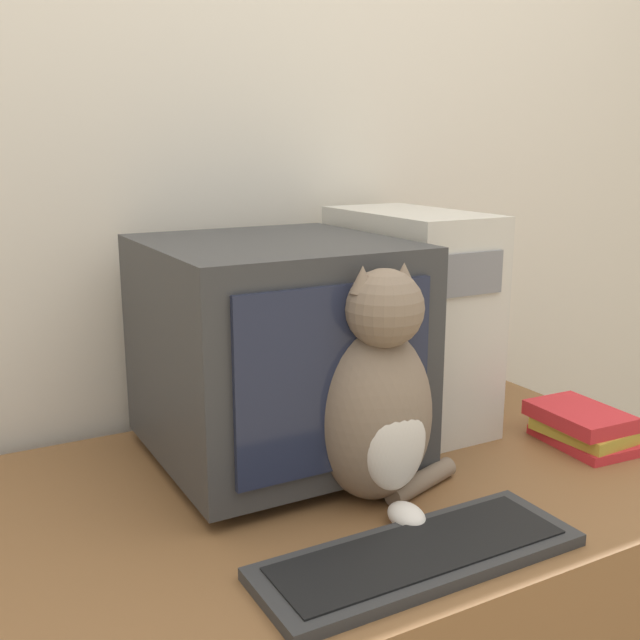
# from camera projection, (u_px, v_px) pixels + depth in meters

# --- Properties ---
(wall_back) EXTENTS (7.00, 0.05, 2.50)m
(wall_back) POSITION_uv_depth(u_px,v_px,m) (222.00, 182.00, 1.59)
(wall_back) COLOR beige
(wall_back) RESTS_ON ground_plane
(crt_monitor) EXTENTS (0.43, 0.46, 0.41)m
(crt_monitor) POSITION_uv_depth(u_px,v_px,m) (274.00, 349.00, 1.36)
(crt_monitor) COLOR #333333
(crt_monitor) RESTS_ON desk
(computer_tower) EXTENTS (0.20, 0.39, 0.44)m
(computer_tower) POSITION_uv_depth(u_px,v_px,m) (408.00, 318.00, 1.56)
(computer_tower) COLOR beige
(computer_tower) RESTS_ON desk
(keyboard) EXTENTS (0.48, 0.17, 0.02)m
(keyboard) POSITION_uv_depth(u_px,v_px,m) (419.00, 556.00, 1.06)
(keyboard) COLOR #2D2D2D
(keyboard) RESTS_ON desk
(cat) EXTENTS (0.27, 0.26, 0.40)m
(cat) POSITION_uv_depth(u_px,v_px,m) (376.00, 402.00, 1.21)
(cat) COLOR #7A6651
(cat) RESTS_ON desk
(book_stack) EXTENTS (0.15, 0.20, 0.07)m
(book_stack) POSITION_uv_depth(u_px,v_px,m) (583.00, 427.00, 1.46)
(book_stack) COLOR red
(book_stack) RESTS_ON desk
(pen) EXTENTS (0.15, 0.04, 0.01)m
(pen) POSITION_uv_depth(u_px,v_px,m) (311.00, 563.00, 1.05)
(pen) COLOR maroon
(pen) RESTS_ON desk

